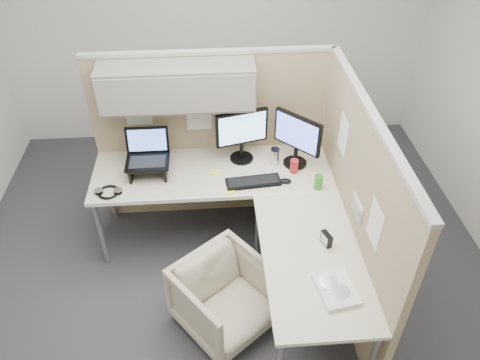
{
  "coord_description": "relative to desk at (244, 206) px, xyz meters",
  "views": [
    {
      "loc": [
        -0.11,
        -2.55,
        3.12
      ],
      "look_at": [
        0.1,
        0.25,
        0.85
      ],
      "focal_mm": 35.0,
      "sensor_mm": 36.0,
      "label": 1
    }
  ],
  "objects": [
    {
      "name": "soda_can_silver",
      "position": [
        0.44,
        0.35,
        0.1
      ],
      "size": [
        0.07,
        0.07,
        0.12
      ],
      "primitive_type": "cylinder",
      "color": "#B21E1E",
      "rests_on": "desk"
    },
    {
      "name": "travel_mug",
      "position": [
        0.29,
        0.47,
        0.12
      ],
      "size": [
        0.07,
        0.07,
        0.15
      ],
      "color": "silver",
      "rests_on": "desk"
    },
    {
      "name": "sticky_note_b",
      "position": [
        -0.1,
        0.13,
        0.05
      ],
      "size": [
        0.08,
        0.08,
        0.01
      ],
      "primitive_type": "cube",
      "rotation": [
        0.0,
        0.0,
        -0.09
      ],
      "color": "#FFFA43",
      "rests_on": "desk"
    },
    {
      "name": "sticky_note_d",
      "position": [
        -0.21,
        0.39,
        0.05
      ],
      "size": [
        0.09,
        0.09,
        0.01
      ],
      "primitive_type": "cube",
      "rotation": [
        0.0,
        0.0,
        -0.16
      ],
      "color": "#FFFA43",
      "rests_on": "desk"
    },
    {
      "name": "keyboard",
      "position": [
        0.09,
        0.23,
        0.05
      ],
      "size": [
        0.45,
        0.19,
        0.02
      ],
      "primitive_type": "cube",
      "rotation": [
        0.0,
        0.0,
        0.1
      ],
      "color": "black",
      "rests_on": "desk"
    },
    {
      "name": "office_chair",
      "position": [
        -0.18,
        -0.55,
        -0.37
      ],
      "size": [
        0.85,
        0.84,
        0.64
      ],
      "primitive_type": "imported",
      "rotation": [
        0.0,
        0.0,
        0.66
      ],
      "color": "beige",
      "rests_on": "ground"
    },
    {
      "name": "monitor_right",
      "position": [
        0.47,
        0.46,
        0.32
      ],
      "size": [
        0.33,
        0.34,
        0.47
      ],
      "rotation": [
        0.0,
        0.0,
        -0.8
      ],
      "color": "black",
      "rests_on": "desk"
    },
    {
      "name": "desk_clock",
      "position": [
        0.53,
        -0.48,
        0.09
      ],
      "size": [
        0.07,
        0.1,
        0.1
      ],
      "rotation": [
        0.0,
        0.0,
        -1.22
      ],
      "color": "black",
      "rests_on": "desk"
    },
    {
      "name": "partition_right",
      "position": [
        0.78,
        -0.19,
        0.13
      ],
      "size": [
        0.07,
        2.03,
        1.63
      ],
      "color": "tan",
      "rests_on": "ground"
    },
    {
      "name": "laptop_station",
      "position": [
        -0.75,
        0.43,
        0.18
      ],
      "size": [
        0.35,
        0.3,
        0.36
      ],
      "color": "black",
      "rests_on": "desk"
    },
    {
      "name": "soda_can_green",
      "position": [
        0.6,
        0.13,
        0.1
      ],
      "size": [
        0.07,
        0.07,
        0.12
      ],
      "primitive_type": "cylinder",
      "color": "#268C1E",
      "rests_on": "desk"
    },
    {
      "name": "partition_back",
      "position": [
        -0.34,
        0.7,
        0.41
      ],
      "size": [
        2.0,
        0.36,
        1.63
      ],
      "color": "tan",
      "rests_on": "ground"
    },
    {
      "name": "headphones",
      "position": [
        -1.05,
        0.18,
        0.06
      ],
      "size": [
        0.21,
        0.18,
        0.03
      ],
      "rotation": [
        0.0,
        0.0,
        -0.05
      ],
      "color": "black",
      "rests_on": "desk"
    },
    {
      "name": "desk",
      "position": [
        0.0,
        0.0,
        0.0
      ],
      "size": [
        2.0,
        1.98,
        0.73
      ],
      "color": "beige",
      "rests_on": "ground"
    },
    {
      "name": "paper_stack",
      "position": [
        0.5,
        -0.88,
        0.06
      ],
      "size": [
        0.27,
        0.32,
        0.03
      ],
      "rotation": [
        0.0,
        0.0,
        0.18
      ],
      "color": "white",
      "rests_on": "desk"
    },
    {
      "name": "ground",
      "position": [
        -0.12,
        -0.13,
        -0.69
      ],
      "size": [
        4.5,
        4.5,
        0.0
      ],
      "primitive_type": "plane",
      "color": "#2F2F33",
      "rests_on": "ground"
    },
    {
      "name": "mouse",
      "position": [
        0.35,
        0.21,
        0.06
      ],
      "size": [
        0.1,
        0.08,
        0.03
      ],
      "primitive_type": "ellipsoid",
      "rotation": [
        0.0,
        0.0,
        -0.2
      ],
      "color": "black",
      "rests_on": "desk"
    },
    {
      "name": "monitor_left",
      "position": [
        0.02,
        0.56,
        0.32
      ],
      "size": [
        0.43,
        0.2,
        0.47
      ],
      "rotation": [
        0.0,
        0.0,
        0.25
      ],
      "color": "black",
      "rests_on": "desk"
    }
  ]
}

